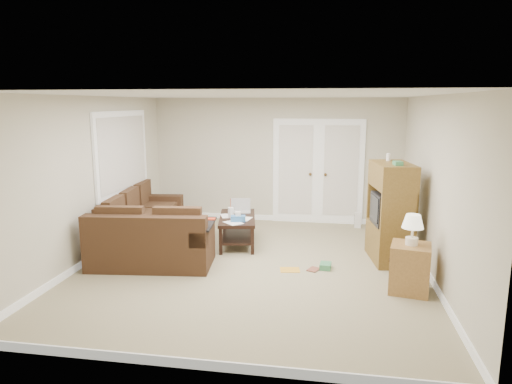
% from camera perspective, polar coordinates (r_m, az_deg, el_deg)
% --- Properties ---
extents(floor, '(5.50, 5.50, 0.00)m').
position_cam_1_polar(floor, '(6.90, -0.34, -9.23)').
color(floor, '#9C9270').
rests_on(floor, ground).
extents(ceiling, '(5.00, 5.50, 0.02)m').
position_cam_1_polar(ceiling, '(6.48, -0.37, 12.01)').
color(ceiling, silver).
rests_on(ceiling, wall_back).
extents(wall_left, '(0.02, 5.50, 2.50)m').
position_cam_1_polar(wall_left, '(7.41, -19.79, 1.53)').
color(wall_left, beige).
rests_on(wall_left, floor).
extents(wall_right, '(0.02, 5.50, 2.50)m').
position_cam_1_polar(wall_right, '(6.63, 21.45, 0.37)').
color(wall_right, beige).
rests_on(wall_right, floor).
extents(wall_back, '(5.00, 0.02, 2.50)m').
position_cam_1_polar(wall_back, '(9.27, 2.52, 3.95)').
color(wall_back, beige).
rests_on(wall_back, floor).
extents(wall_front, '(5.00, 0.02, 2.50)m').
position_cam_1_polar(wall_front, '(3.96, -7.11, -5.76)').
color(wall_front, beige).
rests_on(wall_front, floor).
extents(baseboards, '(5.00, 5.50, 0.10)m').
position_cam_1_polar(baseboards, '(6.88, -0.35, -8.83)').
color(baseboards, white).
rests_on(baseboards, floor).
extents(french_doors, '(1.80, 0.05, 2.13)m').
position_cam_1_polar(french_doors, '(9.20, 7.75, 2.46)').
color(french_doors, white).
rests_on(french_doors, floor).
extents(window_left, '(0.05, 1.92, 1.42)m').
position_cam_1_polar(window_left, '(8.24, -16.34, 4.74)').
color(window_left, white).
rests_on(window_left, wall_left).
extents(sectional_sofa, '(2.09, 2.79, 0.84)m').
position_cam_1_polar(sectional_sofa, '(7.67, -13.46, -4.87)').
color(sectional_sofa, '#3E2818').
rests_on(sectional_sofa, floor).
extents(coffee_table, '(0.80, 1.28, 0.81)m').
position_cam_1_polar(coffee_table, '(7.87, -2.32, -4.62)').
color(coffee_table, black).
rests_on(coffee_table, floor).
extents(tv_armoire, '(0.65, 1.01, 1.63)m').
position_cam_1_polar(tv_armoire, '(7.24, 16.43, -2.40)').
color(tv_armoire, brown).
rests_on(tv_armoire, floor).
extents(side_cabinet, '(0.56, 0.56, 1.02)m').
position_cam_1_polar(side_cabinet, '(6.22, 18.70, -8.54)').
color(side_cabinet, olive).
rests_on(side_cabinet, floor).
extents(space_heater, '(0.13, 0.11, 0.31)m').
position_cam_1_polar(space_heater, '(9.13, 12.62, -3.43)').
color(space_heater, white).
rests_on(space_heater, floor).
extents(floor_magazine, '(0.31, 0.26, 0.01)m').
position_cam_1_polar(floor_magazine, '(6.76, 4.26, -9.67)').
color(floor_magazine, gold).
rests_on(floor_magazine, floor).
extents(floor_greenbox, '(0.18, 0.22, 0.08)m').
position_cam_1_polar(floor_greenbox, '(6.86, 8.68, -9.12)').
color(floor_greenbox, '#3D8655').
rests_on(floor_greenbox, floor).
extents(floor_book, '(0.22, 0.24, 0.02)m').
position_cam_1_polar(floor_book, '(6.82, 6.65, -9.47)').
color(floor_book, brown).
rests_on(floor_book, floor).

